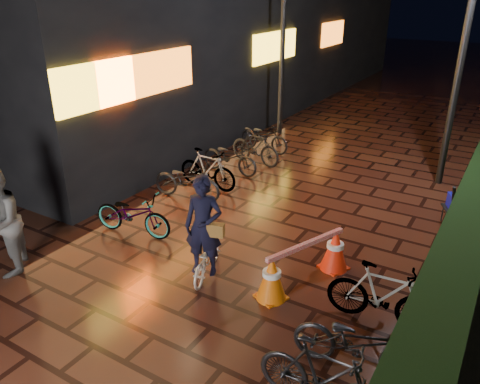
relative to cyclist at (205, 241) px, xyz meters
The scene contains 8 objects.
ground 0.83m from the cyclist, 63.60° to the right, with size 80.00×80.00×0.00m, color #381911.
lamp_post_hedge 7.16m from the cyclist, 67.83° to the left, with size 0.56×0.24×5.88m.
lamp_post_sf 8.67m from the cyclist, 108.58° to the left, with size 0.54×0.17×5.61m.
cyclist is the anchor object (origin of this frame).
traffic_barrier 1.62m from the cyclist, 24.78° to the left, with size 1.04×1.79×0.74m.
cart_assembly 5.11m from the cyclist, 51.32° to the left, with size 0.63×0.68×0.95m.
parked_bikes_storefront 4.05m from the cyclist, 121.05° to the left, with size 1.93×6.38×0.93m.
parked_bikes_hedge 2.80m from the cyclist, 13.21° to the right, with size 1.74×2.34×0.93m.
Camera 1 is at (3.61, -4.79, 4.37)m, focal length 35.00 mm.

